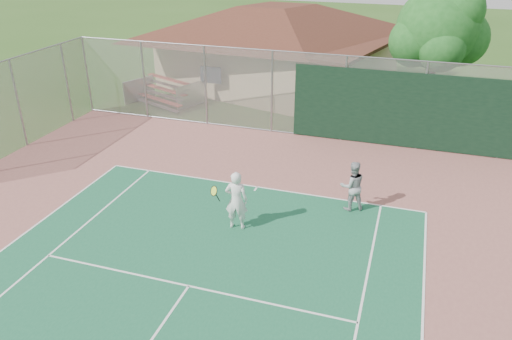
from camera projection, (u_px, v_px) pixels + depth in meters
The scene contains 7 objects.
back_fence at pixel (346, 102), 19.97m from camera, with size 20.08×0.11×3.53m.
side_fence_left at pixel (18, 104), 19.45m from camera, with size 0.08×9.00×3.50m.
clubhouse at pixel (276, 39), 26.42m from camera, with size 13.73×10.91×5.20m.
bleachers at pixel (164, 92), 24.77m from camera, with size 3.69×2.87×1.14m.
tree at pixel (440, 31), 21.72m from camera, with size 4.25×4.02×5.92m.
player_white_front at pixel (236, 201), 14.24m from camera, with size 1.12×0.77×1.80m.
player_grey_back at pixel (352, 186), 15.25m from camera, with size 0.96×0.88×1.60m.
Camera 1 is at (4.57, -2.37, 7.90)m, focal length 35.00 mm.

